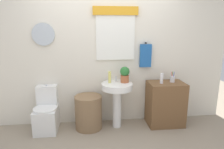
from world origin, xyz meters
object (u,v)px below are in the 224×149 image
(laundry_hamper, at_px, (89,112))
(toothbrush_cup, at_px, (172,79))
(toilet, at_px, (47,113))
(wooden_cabinet, at_px, (165,104))
(soap_bottle, at_px, (110,77))
(potted_plant, at_px, (125,74))
(pedestal_sink, at_px, (117,94))
(lotion_bottle, at_px, (162,78))

(laundry_hamper, bearing_deg, toothbrush_cup, 0.79)
(toilet, distance_m, wooden_cabinet, 2.06)
(soap_bottle, height_order, potted_plant, potted_plant)
(toilet, relative_size, pedestal_sink, 0.96)
(lotion_bottle, bearing_deg, pedestal_sink, 176.97)
(toilet, xyz_separation_m, soap_bottle, (1.07, 0.02, 0.60))
(toilet, relative_size, lotion_bottle, 4.28)
(toilet, height_order, soap_bottle, soap_bottle)
(wooden_cabinet, distance_m, soap_bottle, 1.10)
(potted_plant, relative_size, toothbrush_cup, 1.46)
(laundry_hamper, relative_size, soap_bottle, 2.91)
(wooden_cabinet, bearing_deg, pedestal_sink, 180.00)
(wooden_cabinet, bearing_deg, potted_plant, 175.27)
(soap_bottle, xyz_separation_m, potted_plant, (0.26, 0.01, 0.04))
(wooden_cabinet, xyz_separation_m, potted_plant, (-0.73, 0.06, 0.54))
(laundry_hamper, height_order, lotion_bottle, lotion_bottle)
(laundry_hamper, distance_m, potted_plant, 0.90)
(soap_bottle, bearing_deg, pedestal_sink, -22.62)
(laundry_hamper, bearing_deg, pedestal_sink, 0.00)
(laundry_hamper, distance_m, soap_bottle, 0.70)
(toilet, distance_m, lotion_bottle, 2.03)
(toilet, bearing_deg, potted_plant, 1.12)
(wooden_cabinet, relative_size, potted_plant, 2.85)
(pedestal_sink, bearing_deg, potted_plant, 23.20)
(potted_plant, distance_m, lotion_bottle, 0.63)
(laundry_hamper, xyz_separation_m, pedestal_sink, (0.49, 0.00, 0.30))
(lotion_bottle, bearing_deg, toilet, 177.82)
(pedestal_sink, relative_size, wooden_cabinet, 1.02)
(toothbrush_cup, bearing_deg, toilet, 179.63)
(toilet, xyz_separation_m, wooden_cabinet, (2.05, -0.03, 0.10))
(pedestal_sink, bearing_deg, soap_bottle, 157.38)
(pedestal_sink, distance_m, wooden_cabinet, 0.89)
(pedestal_sink, bearing_deg, lotion_bottle, -3.03)
(potted_plant, height_order, toothbrush_cup, potted_plant)
(toothbrush_cup, bearing_deg, laundry_hamper, -179.21)
(pedestal_sink, bearing_deg, wooden_cabinet, 0.00)
(soap_bottle, xyz_separation_m, lotion_bottle, (0.88, -0.09, -0.02))
(pedestal_sink, height_order, potted_plant, potted_plant)
(wooden_cabinet, bearing_deg, laundry_hamper, 180.00)
(potted_plant, relative_size, lotion_bottle, 1.54)
(toilet, height_order, toothbrush_cup, toothbrush_cup)
(toilet, xyz_separation_m, potted_plant, (1.33, 0.03, 0.64))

